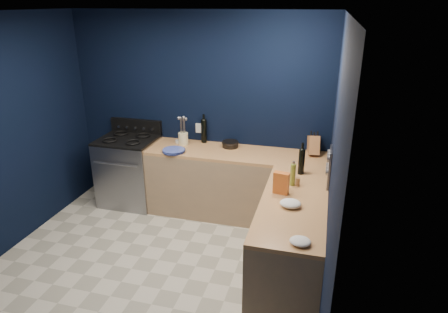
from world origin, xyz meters
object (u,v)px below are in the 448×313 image
(gas_range, at_px, (130,172))
(crouton_bag, at_px, (281,183))
(utensil_crock, at_px, (183,139))
(knife_block, at_px, (313,145))
(plate_stack, at_px, (174,151))

(gas_range, distance_m, crouton_bag, 2.49)
(gas_range, bearing_deg, utensil_crock, 8.22)
(gas_range, xyz_separation_m, knife_block, (2.47, 0.20, 0.56))
(plate_stack, bearing_deg, utensil_crock, 85.96)
(crouton_bag, bearing_deg, plate_stack, 161.01)
(gas_range, relative_size, knife_block, 3.92)
(plate_stack, bearing_deg, knife_block, 12.61)
(gas_range, distance_m, knife_block, 2.54)
(plate_stack, relative_size, knife_block, 1.21)
(knife_block, distance_m, crouton_bag, 1.22)
(utensil_crock, bearing_deg, crouton_bag, -37.43)
(plate_stack, height_order, crouton_bag, crouton_bag)
(knife_block, bearing_deg, gas_range, 174.35)
(gas_range, bearing_deg, plate_stack, -14.00)
(plate_stack, distance_m, crouton_bag, 1.68)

